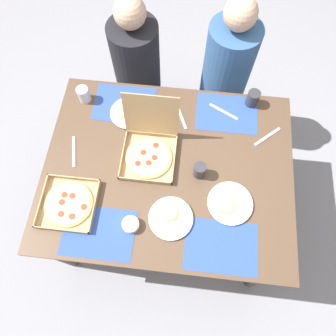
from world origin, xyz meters
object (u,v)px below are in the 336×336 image
object	(u,v)px
plate_near_left	(171,218)
cup_clear_right	(84,94)
condiment_bowl	(131,225)
pizza_box_center	(69,204)
cup_dark	(200,170)
plate_far_left	(129,113)
cup_red	(253,98)
diner_right_seat	(224,81)
plate_far_right	(229,203)
pizza_box_corner_right	(149,148)
diner_left_seat	(138,76)

from	to	relation	value
plate_near_left	cup_clear_right	xyz separation A→B (m)	(-0.59, 0.67, 0.04)
condiment_bowl	pizza_box_center	bearing A→B (deg)	167.69
cup_clear_right	condiment_bowl	xyz separation A→B (m)	(0.39, -0.73, -0.03)
cup_dark	condiment_bowl	bearing A→B (deg)	-134.87
plate_far_left	cup_red	world-z (taller)	cup_red
cup_red	cup_dark	distance (m)	0.56
pizza_box_center	condiment_bowl	world-z (taller)	condiment_bowl
condiment_bowl	diner_right_seat	xyz separation A→B (m)	(0.46, 1.13, -0.23)
cup_clear_right	diner_right_seat	xyz separation A→B (m)	(0.85, 0.40, -0.26)
cup_dark	diner_right_seat	world-z (taller)	diner_right_seat
plate_far_right	cup_red	xyz separation A→B (m)	(0.11, 0.64, 0.04)
pizza_box_corner_right	diner_right_seat	distance (m)	0.87
plate_far_right	cup_dark	bearing A→B (deg)	137.91
plate_near_left	pizza_box_center	bearing A→B (deg)	178.53
pizza_box_center	diner_right_seat	size ratio (longest dim) A/B	0.24
cup_red	cup_clear_right	distance (m)	0.99
cup_dark	diner_right_seat	size ratio (longest dim) A/B	0.08
cup_clear_right	cup_dark	distance (m)	0.82
plate_far_left	condiment_bowl	size ratio (longest dim) A/B	2.61
plate_far_left	cup_dark	world-z (taller)	cup_dark
diner_left_seat	diner_right_seat	distance (m)	0.61
diner_left_seat	plate_far_left	bearing A→B (deg)	-85.46
plate_near_left	cup_dark	xyz separation A→B (m)	(0.13, 0.26, 0.04)
pizza_box_center	cup_clear_right	size ratio (longest dim) A/B	3.01
pizza_box_corner_right	diner_left_seat	world-z (taller)	diner_left_seat
condiment_bowl	cup_dark	bearing A→B (deg)	45.13
pizza_box_center	diner_right_seat	bearing A→B (deg)	53.20
plate_far_right	condiment_bowl	distance (m)	0.52
pizza_box_center	cup_clear_right	world-z (taller)	cup_clear_right
cup_red	diner_right_seat	size ratio (longest dim) A/B	0.08
diner_left_seat	pizza_box_center	bearing A→B (deg)	-99.71
plate_near_left	cup_dark	world-z (taller)	cup_dark
pizza_box_center	cup_dark	xyz separation A→B (m)	(0.66, 0.25, 0.04)
cup_clear_right	diner_right_seat	size ratio (longest dim) A/B	0.08
condiment_bowl	diner_left_seat	xyz separation A→B (m)	(-0.16, 1.13, -0.26)
cup_clear_right	pizza_box_corner_right	bearing A→B (deg)	-35.80
pizza_box_center	plate_near_left	world-z (taller)	pizza_box_center
diner_right_seat	pizza_box_corner_right	bearing A→B (deg)	-120.29
plate_far_right	cup_dark	world-z (taller)	cup_dark
plate_near_left	condiment_bowl	xyz separation A→B (m)	(-0.19, -0.06, 0.01)
diner_left_seat	plate_far_right	bearing A→B (deg)	-56.30
pizza_box_center	cup_dark	size ratio (longest dim) A/B	3.01
cup_clear_right	diner_left_seat	distance (m)	0.55
plate_near_left	diner_right_seat	world-z (taller)	diner_right_seat
cup_clear_right	condiment_bowl	size ratio (longest dim) A/B	1.10
condiment_bowl	diner_left_seat	bearing A→B (deg)	97.82
condiment_bowl	cup_red	bearing A→B (deg)	53.65
cup_dark	diner_right_seat	xyz separation A→B (m)	(0.14, 0.81, -0.26)
cup_red	diner_left_seat	size ratio (longest dim) A/B	0.09
plate_far_left	cup_clear_right	bearing A→B (deg)	164.96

